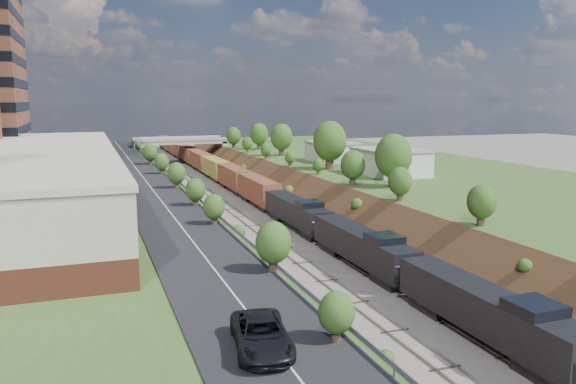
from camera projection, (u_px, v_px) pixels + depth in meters
name	position (u px, v px, depth m)	size (l,w,h in m)	color
ground	(473.00, 359.00, 37.86)	(400.00, 400.00, 0.00)	#6B665B
platform_left	(22.00, 202.00, 82.05)	(44.00, 180.00, 5.00)	#365623
platform_right	(412.00, 180.00, 104.20)	(44.00, 180.00, 5.00)	#365623
embankment_left	(174.00, 209.00, 89.84)	(7.07, 180.00, 7.07)	brown
embankment_right	(302.00, 201.00, 97.22)	(7.07, 180.00, 7.07)	brown
rail_left_track	(225.00, 205.00, 92.64)	(1.58, 180.00, 0.18)	gray
rail_right_track	(256.00, 203.00, 94.39)	(1.58, 180.00, 0.18)	gray
road	(144.00, 179.00, 87.51)	(8.00, 180.00, 0.10)	black
guardrail	(171.00, 175.00, 88.62)	(0.10, 171.00, 0.70)	#99999E
commercial_building	(48.00, 180.00, 62.34)	(14.30, 62.30, 7.00)	brown
overpass	(180.00, 146.00, 150.26)	(24.50, 8.30, 7.40)	gray
white_building_near	(390.00, 163.00, 92.85)	(9.00, 12.00, 4.00)	silver
white_building_far	(332.00, 152.00, 113.13)	(8.00, 10.00, 3.60)	silver
tree_right_large	(393.00, 156.00, 79.15)	(5.25, 5.25, 7.61)	#473323
tree_left_crest	(229.00, 213.00, 51.31)	(2.45, 2.45, 3.55)	#473323
freight_train	(216.00, 168.00, 121.78)	(3.04, 187.32, 4.55)	black
suv	(261.00, 335.00, 27.55)	(2.65, 5.74, 1.60)	black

